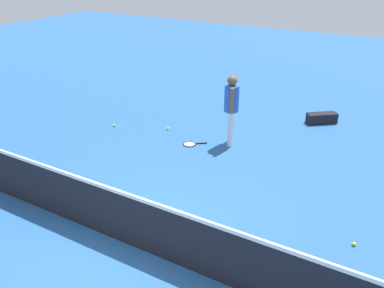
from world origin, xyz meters
The scene contains 10 objects.
ground_plane centered at (0.00, 0.00, 0.00)m, with size 40.00×40.00×0.00m, color #265693.
court_net centered at (0.00, 0.00, 0.50)m, with size 10.09×0.09×1.07m.
player_near_side centered at (0.37, -4.23, 1.01)m, with size 0.46×0.50×1.70m.
tennis_racket_near_player centered at (1.17, -3.72, 0.01)m, with size 0.56×0.50×0.03m.
tennis_ball_near_player centered at (0.19, -0.58, 0.03)m, with size 0.07×0.07×0.07m, color #C6E033.
tennis_ball_by_net centered at (1.52, -0.54, 0.03)m, with size 0.07×0.07×0.07m, color #C6E033.
tennis_ball_midcourt centered at (2.14, -4.19, 0.03)m, with size 0.07×0.07×0.07m, color #C6E033.
tennis_ball_baseline centered at (-3.00, -1.79, 0.03)m, with size 0.07×0.07×0.07m, color #C6E033.
tennis_ball_stray_left centered at (3.49, -3.64, 0.03)m, with size 0.07×0.07×0.07m, color #C6E033.
equipment_bag centered at (-1.21, -6.72, 0.14)m, with size 0.80×0.72×0.28m.
Camera 1 is at (-3.48, 4.10, 4.30)m, focal length 39.02 mm.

